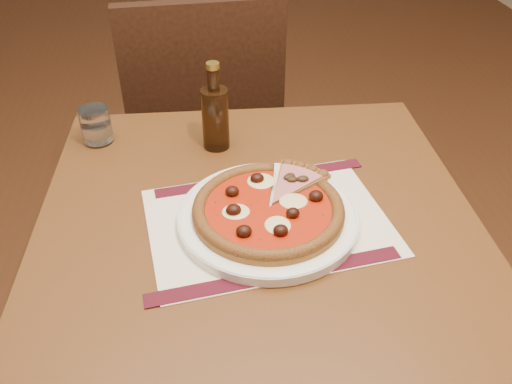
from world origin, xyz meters
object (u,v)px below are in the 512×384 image
Objects in this scene: table at (257,252)px; plate at (268,217)px; bottle at (215,115)px; chair_far at (204,121)px; pizza at (268,209)px; water_glass at (96,125)px.

plate is (0.02, -0.03, 0.11)m from table.
plate is at bearing -74.60° from bottle.
bottle is at bearing 88.37° from chair_far.
pizza is at bearing 93.21° from chair_far.
chair_far is 3.51× the size of pizza.
chair_far is at bearing 96.09° from table.
plate is at bearing 93.22° from chair_far.
water_glass is (-0.32, 0.29, 0.14)m from table.
plate reaches higher than table.
table is at bearing -76.01° from bottle.
chair_far is at bearing 96.96° from pizza.
pizza is 0.28m from bottle.
bottle is (0.26, -0.05, 0.04)m from water_glass.
chair_far is 2.93× the size of plate.
chair_far is 0.55m from water_glass.
pizza is at bearing -129.63° from plate.
plate is 0.29m from bottle.
table is 0.74m from chair_far.
chair_far is at bearing 96.97° from plate.
water_glass reaches higher than plate.
table is 0.14m from pizza.
water_glass is at bearing 137.43° from table.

